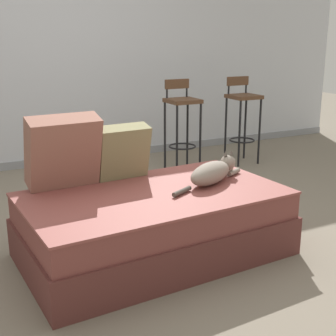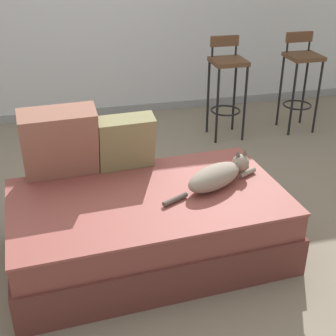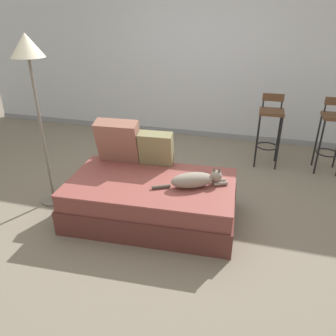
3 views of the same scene
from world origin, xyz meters
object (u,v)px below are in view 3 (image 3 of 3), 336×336
Objects in this scene: couch at (151,200)px; throw_pillow_corner at (118,141)px; throw_pillow_middle at (156,148)px; floor_lamp at (30,64)px; cat at (195,180)px; bar_stool_by_doorway at (333,128)px; bar_stool_near_window at (270,123)px.

throw_pillow_corner reaches higher than couch.
floor_lamp is (-1.14, -0.36, 0.89)m from throw_pillow_middle.
throw_pillow_middle reaches higher than cat.
bar_stool_near_window is at bearing -179.99° from bar_stool_by_doorway.
bar_stool_near_window is at bearing 48.00° from throw_pillow_middle.
throw_pillow_corner is 1.15m from floor_lamp.
floor_lamp reaches higher than couch.
bar_stool_near_window reaches higher than couch.
throw_pillow_middle is at bearing 3.39° from throw_pillow_corner.
throw_pillow_corner is at bearing 24.88° from floor_lamp.
floor_lamp is (-1.65, 0.02, 1.01)m from cat.
throw_pillow_corner is 2.12m from bar_stool_near_window.
throw_pillow_middle is 0.40× the size of bar_stool_near_window.
cat is at bearing -20.52° from throw_pillow_corner.
cat is (0.45, 0.01, 0.29)m from couch.
floor_lamp reaches higher than throw_pillow_middle.
cat is at bearing -0.70° from floor_lamp.
couch is at bearing -178.88° from cat.
throw_pillow_corner is 0.51× the size of bar_stool_near_window.
throw_pillow_corner is at bearing -140.08° from bar_stool_near_window.
couch is 2.10m from bar_stool_near_window.
bar_stool_by_doorway is (1.99, 1.34, -0.03)m from throw_pillow_middle.
floor_lamp is (-3.13, -1.69, 0.92)m from bar_stool_by_doorway.
throw_pillow_corner reaches higher than cat.
couch is 0.97× the size of floor_lamp.
floor_lamp is (-2.34, -1.69, 0.92)m from bar_stool_near_window.
couch is at bearing -80.37° from throw_pillow_middle.
bar_stool_near_window is at bearing 68.10° from cat.
throw_pillow_middle is at bearing -146.07° from bar_stool_by_doorway.
bar_stool_near_window reaches higher than throw_pillow_corner.
floor_lamp is (-0.71, -0.33, 0.84)m from throw_pillow_corner.
floor_lamp is at bearing 178.62° from couch.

